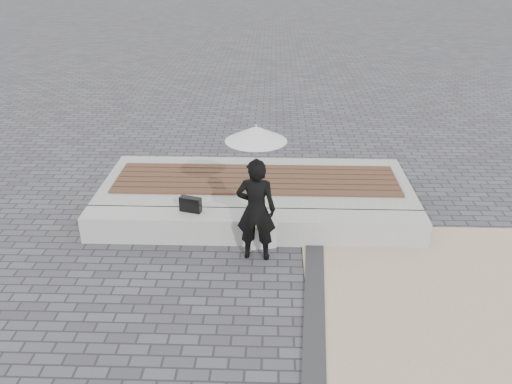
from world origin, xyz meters
TOP-DOWN VIEW (x-y plane):
  - ground at (0.00, 0.00)m, footprint 80.00×80.00m
  - edging_band at (0.75, -0.50)m, footprint 0.61×5.20m
  - seating_ledge at (0.00, 1.60)m, footprint 5.00×0.45m
  - timber_platform at (0.00, 2.80)m, footprint 5.00×2.00m
  - timber_decking at (0.00, 2.80)m, footprint 4.60×1.20m
  - woman at (0.05, 1.11)m, footprint 0.57×0.40m
  - parasol at (0.05, 1.11)m, footprint 0.78×0.78m
  - handbag at (-0.92, 1.67)m, footprint 0.34×0.19m
  - canvas_tote at (0.14, 1.38)m, footprint 0.39×0.23m
  - magazine at (0.14, 1.33)m, footprint 0.29×0.22m

SIDE VIEW (x-z plane):
  - ground at x=0.00m, z-range 0.00..0.00m
  - edging_band at x=0.75m, z-range 0.00..0.04m
  - canvas_tote at x=0.14m, z-range 0.00..0.39m
  - seating_ledge at x=0.00m, z-range 0.00..0.40m
  - timber_platform at x=0.00m, z-range 0.00..0.40m
  - magazine at x=0.14m, z-range 0.39..0.40m
  - timber_decking at x=0.00m, z-range 0.40..0.44m
  - handbag at x=-0.92m, z-range 0.40..0.62m
  - woman at x=0.05m, z-range 0.00..1.47m
  - parasol at x=0.05m, z-range 1.31..2.31m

